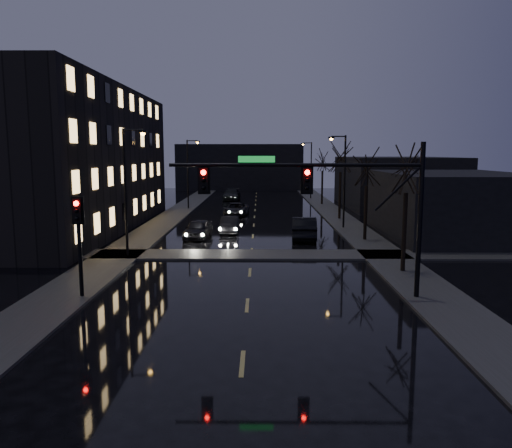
{
  "coord_description": "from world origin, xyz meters",
  "views": [
    {
      "loc": [
        0.54,
        -12.8,
        6.53
      ],
      "look_at": [
        0.37,
        10.44,
        3.2
      ],
      "focal_mm": 35.0,
      "sensor_mm": 36.0,
      "label": 1
    }
  ],
  "objects_px": {
    "oncoming_car_d": "(232,194)",
    "lead_car": "(304,228)",
    "oncoming_car_b": "(230,225)",
    "oncoming_car_c": "(236,209)",
    "oncoming_car_a": "(198,229)"
  },
  "relations": [
    {
      "from": "oncoming_car_a",
      "to": "oncoming_car_b",
      "type": "relative_size",
      "value": 1.07
    },
    {
      "from": "oncoming_car_b",
      "to": "oncoming_car_c",
      "type": "distance_m",
      "value": 11.16
    },
    {
      "from": "oncoming_car_b",
      "to": "lead_car",
      "type": "distance_m",
      "value": 6.54
    },
    {
      "from": "oncoming_car_c",
      "to": "lead_car",
      "type": "height_order",
      "value": "lead_car"
    },
    {
      "from": "oncoming_car_d",
      "to": "oncoming_car_c",
      "type": "bearing_deg",
      "value": -82.46
    },
    {
      "from": "oncoming_car_a",
      "to": "oncoming_car_b",
      "type": "bearing_deg",
      "value": 55.97
    },
    {
      "from": "oncoming_car_c",
      "to": "oncoming_car_a",
      "type": "bearing_deg",
      "value": -93.58
    },
    {
      "from": "oncoming_car_a",
      "to": "oncoming_car_c",
      "type": "relative_size",
      "value": 0.88
    },
    {
      "from": "oncoming_car_a",
      "to": "lead_car",
      "type": "bearing_deg",
      "value": 4.32
    },
    {
      "from": "oncoming_car_b",
      "to": "oncoming_car_c",
      "type": "relative_size",
      "value": 0.82
    },
    {
      "from": "oncoming_car_d",
      "to": "oncoming_car_b",
      "type": "bearing_deg",
      "value": -84.34
    },
    {
      "from": "oncoming_car_c",
      "to": "oncoming_car_d",
      "type": "bearing_deg",
      "value": 100.43
    },
    {
      "from": "oncoming_car_b",
      "to": "lead_car",
      "type": "bearing_deg",
      "value": -26.18
    },
    {
      "from": "oncoming_car_d",
      "to": "lead_car",
      "type": "height_order",
      "value": "lead_car"
    },
    {
      "from": "oncoming_car_b",
      "to": "oncoming_car_d",
      "type": "xyz_separation_m",
      "value": [
        -1.42,
        28.64,
        0.12
      ]
    }
  ]
}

